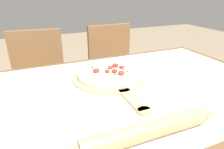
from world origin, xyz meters
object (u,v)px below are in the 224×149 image
at_px(chair_left, 40,82).
at_px(chair_right, 114,70).
at_px(pizza_peel, 111,79).
at_px(pizza, 109,73).
at_px(rolling_pin, 147,131).

bearing_deg(chair_left, chair_right, 5.94).
xyz_separation_m(pizza_peel, pizza, (0.00, 0.02, 0.02)).
bearing_deg(chair_left, pizza_peel, -62.50).
xyz_separation_m(pizza_peel, chair_left, (-0.28, 0.71, -0.27)).
bearing_deg(pizza_peel, chair_left, 111.60).
xyz_separation_m(pizza, chair_right, (0.32, 0.69, -0.29)).
distance_m(pizza_peel, pizza, 0.03).
relative_size(pizza_peel, pizza, 1.72).
distance_m(rolling_pin, chair_left, 1.16).
height_order(pizza_peel, rolling_pin, rolling_pin).
xyz_separation_m(rolling_pin, chair_right, (0.38, 1.10, -0.29)).
height_order(rolling_pin, chair_right, chair_right).
bearing_deg(pizza, chair_right, 64.90).
bearing_deg(pizza, pizza_peel, -91.22).
bearing_deg(rolling_pin, pizza, 81.64).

